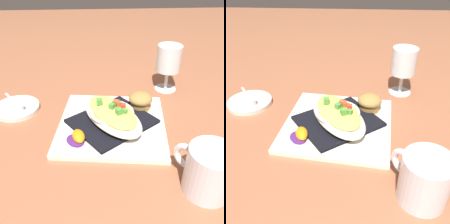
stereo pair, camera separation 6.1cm
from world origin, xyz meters
The scene contains 11 objects.
ground_plane centered at (0.00, 0.00, 0.00)m, with size 2.60×2.60×0.00m, color #9C5D3F.
square_plate centered at (0.00, 0.00, 0.01)m, with size 0.25×0.25×0.01m, color white.
folded_napkin centered at (0.00, 0.00, 0.02)m, with size 0.15×0.18×0.01m, color black.
gratin_dish centered at (0.00, 0.00, 0.04)m, with size 0.22×0.18×0.05m.
muffin centered at (0.06, -0.08, 0.03)m, with size 0.06×0.06×0.04m.
orange_garnish centered at (-0.06, 0.08, 0.02)m, with size 0.06×0.06×0.02m.
coffee_mug centered at (-0.20, -0.16, 0.04)m, with size 0.10×0.10×0.09m.
stemmed_glass centered at (0.18, -0.17, 0.09)m, with size 0.07×0.07×0.14m.
creamer_saucer centered at (0.09, 0.25, 0.01)m, with size 0.12×0.12×0.01m, color white.
spoon centered at (0.09, 0.25, 0.02)m, with size 0.09×0.07×0.01m.
creamer_cup_0 centered at (0.07, 0.23, 0.02)m, with size 0.02×0.02×0.02m, color white.
Camera 2 is at (-0.51, -0.03, 0.38)m, focal length 41.46 mm.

